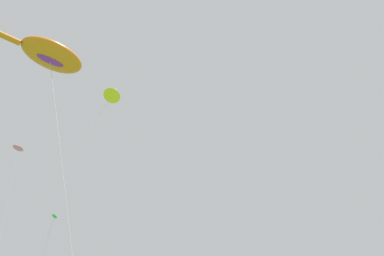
% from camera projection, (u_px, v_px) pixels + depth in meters
% --- Properties ---
extents(big_show_kite, '(10.65, 6.63, 17.66)m').
position_uv_depth(big_show_kite, '(47.00, 54.00, 18.88)').
color(big_show_kite, orange).
rests_on(big_show_kite, ground).
extents(small_kite_bird_shape, '(1.61, 3.40, 12.74)m').
position_uv_depth(small_kite_bird_shape, '(53.00, 220.00, 26.37)').
color(small_kite_bird_shape, green).
rests_on(small_kite_bird_shape, ground).
extents(small_kite_delta_white, '(4.80, 3.64, 18.61)m').
position_uv_depth(small_kite_delta_white, '(114.00, 93.00, 22.51)').
color(small_kite_delta_white, yellow).
rests_on(small_kite_delta_white, ground).
extents(small_kite_stunt_black, '(2.87, 2.42, 18.34)m').
position_uv_depth(small_kite_stunt_black, '(18.00, 150.00, 28.30)').
color(small_kite_stunt_black, pink).
rests_on(small_kite_stunt_black, ground).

